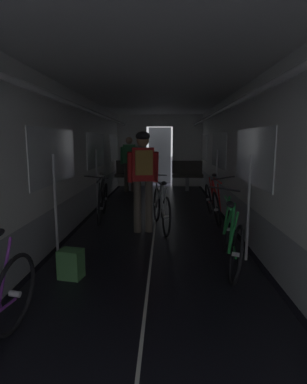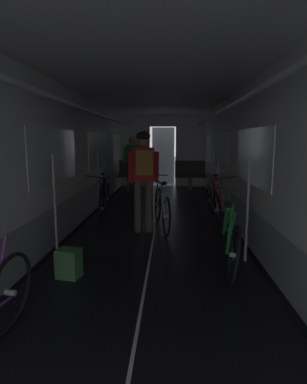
% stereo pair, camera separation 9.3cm
% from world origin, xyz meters
% --- Properties ---
extents(ground_plane, '(60.00, 60.00, 0.00)m').
position_xyz_m(ground_plane, '(0.00, 0.00, 0.00)').
color(ground_plane, black).
extents(train_car_shell, '(3.14, 12.34, 2.57)m').
position_xyz_m(train_car_shell, '(-0.00, 3.60, 1.70)').
color(train_car_shell, black).
rests_on(train_car_shell, ground).
extents(bench_seat_far_left, '(0.98, 0.51, 0.95)m').
position_xyz_m(bench_seat_far_left, '(-0.90, 8.07, 0.57)').
color(bench_seat_far_left, gray).
rests_on(bench_seat_far_left, ground).
extents(bench_seat_far_right, '(0.98, 0.51, 0.95)m').
position_xyz_m(bench_seat_far_right, '(0.90, 8.07, 0.57)').
color(bench_seat_far_right, gray).
rests_on(bench_seat_far_right, ground).
extents(bicycle_black, '(0.44, 1.69, 0.95)m').
position_xyz_m(bicycle_black, '(-1.07, 4.26, 0.38)').
color(bicycle_black, black).
rests_on(bicycle_black, ground).
extents(bicycle_green, '(0.44, 1.69, 0.96)m').
position_xyz_m(bicycle_green, '(1.02, 1.90, 0.38)').
color(bicycle_green, black).
rests_on(bicycle_green, ground).
extents(bicycle_red, '(0.44, 1.69, 0.96)m').
position_xyz_m(bicycle_red, '(1.14, 4.23, 0.38)').
color(bicycle_red, black).
rests_on(bicycle_red, ground).
extents(person_cyclist_aisle, '(0.55, 0.42, 1.73)m').
position_xyz_m(person_cyclist_aisle, '(-0.19, 3.36, 1.07)').
color(person_cyclist_aisle, brown).
rests_on(person_cyclist_aisle, ground).
extents(bicycle_silver_in_aisle, '(0.51, 1.67, 0.94)m').
position_xyz_m(bicycle_silver_in_aisle, '(0.12, 3.62, 0.38)').
color(bicycle_silver_in_aisle, black).
rests_on(bicycle_silver_in_aisle, ground).
extents(person_standing_near_bench, '(0.53, 0.23, 1.69)m').
position_xyz_m(person_standing_near_bench, '(-0.90, 7.70, 0.98)').
color(person_standing_near_bench, brown).
rests_on(person_standing_near_bench, ground).
extents(backpack_on_floor, '(0.29, 0.25, 0.34)m').
position_xyz_m(backpack_on_floor, '(-0.90, 1.47, 0.17)').
color(backpack_on_floor, '#3D703D').
rests_on(backpack_on_floor, ground).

